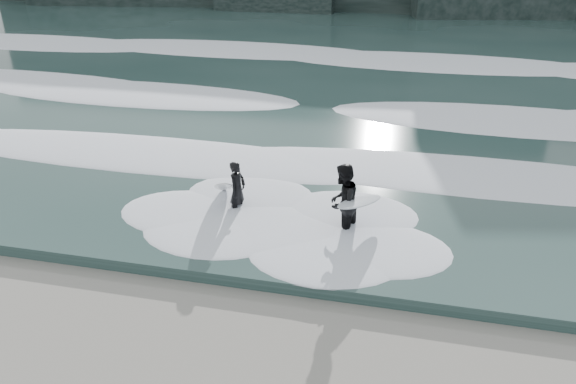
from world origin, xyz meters
name	(u,v)px	position (x,y,z in m)	size (l,w,h in m)	color
ground	(144,383)	(0.00, 0.00, 0.00)	(120.00, 120.00, 0.00)	olive
sea	(351,45)	(0.00, 29.00, 0.15)	(90.00, 52.00, 0.30)	#29413E
foam_near	(273,163)	(0.00, 9.00, 0.40)	(60.00, 3.20, 0.20)	white
foam_mid	(314,99)	(0.00, 16.00, 0.42)	(60.00, 4.00, 0.24)	white
foam_far	(343,53)	(0.00, 25.00, 0.45)	(60.00, 4.80, 0.30)	white
surfer_left	(235,189)	(-0.30, 6.14, 0.80)	(1.16, 1.74, 1.58)	black
surfer_right	(344,202)	(2.65, 5.65, 0.99)	(1.55, 2.06, 1.97)	black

